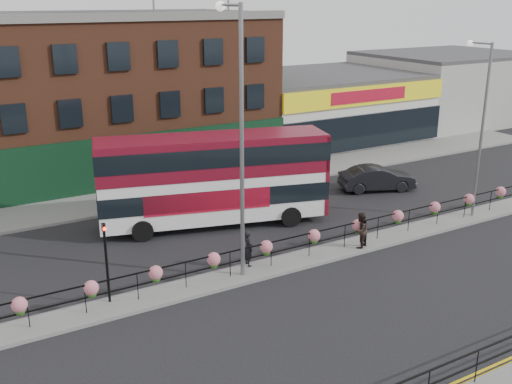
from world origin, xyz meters
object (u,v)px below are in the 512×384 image
double_decker_bus (214,171)px  car (377,178)px  lamp_column_east (480,115)px  pedestrian_b (360,230)px  lamp_column_west (238,121)px  pedestrian_a (248,248)px

double_decker_bus → car: bearing=1.0°
car → lamp_column_east: lamp_column_east is taller
double_decker_bus → pedestrian_b: bearing=-56.0°
car → lamp_column_west: (-12.87, -6.05, 5.88)m
car → lamp_column_west: lamp_column_west is taller
car → pedestrian_b: 9.46m
car → pedestrian_b: bearing=154.4°
lamp_column_west → lamp_column_east: lamp_column_west is taller
car → lamp_column_east: size_ratio=0.54×
double_decker_bus → pedestrian_a: bearing=-101.7°
pedestrian_a → lamp_column_east: size_ratio=0.18×
double_decker_bus → car: 11.30m
pedestrian_b → lamp_column_east: lamp_column_east is taller
pedestrian_a → lamp_column_west: (-0.64, -0.38, 5.67)m
double_decker_bus → lamp_column_west: 7.18m
pedestrian_a → pedestrian_b: 5.51m
double_decker_bus → lamp_column_east: (12.26, -5.85, 2.61)m
pedestrian_a → pedestrian_b: (5.44, -0.91, 0.04)m
car → pedestrian_b: pedestrian_b is taller
pedestrian_a → lamp_column_west: 5.72m
car → double_decker_bus: bearing=111.3°
pedestrian_a → lamp_column_east: (13.40, -0.37, 4.53)m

